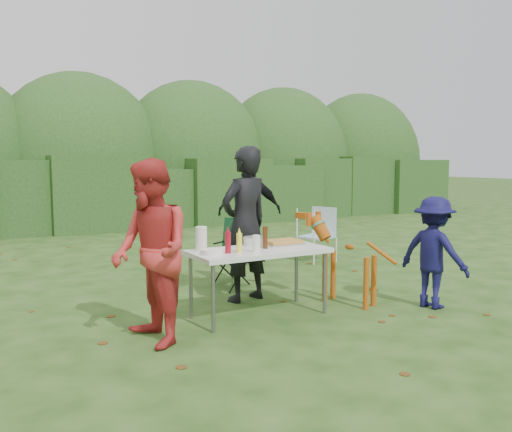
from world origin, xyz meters
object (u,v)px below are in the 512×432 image
beer_bottle (265,238)px  paper_towel_roll (201,239)px  folding_table (259,254)px  camping_chair (231,252)px  person_black_puffy (250,211)px  lawn_chair (316,234)px  mustard_bottle (239,243)px  dog (349,261)px  child (434,252)px  ketchup_bottle (228,243)px  person_cook (245,224)px  person_red_jacket (151,252)px

beer_bottle → paper_towel_roll: 0.70m
folding_table → camping_chair: bearing=74.5°
person_black_puffy → lawn_chair: size_ratio=1.91×
mustard_bottle → beer_bottle: (0.35, 0.07, 0.02)m
lawn_chair → paper_towel_roll: paper_towel_roll is taller
dog → paper_towel_roll: bearing=59.7°
camping_chair → beer_bottle: (-0.33, -1.45, 0.41)m
person_black_puffy → child: size_ratio=1.35×
lawn_chair → ketchup_bottle: size_ratio=4.12×
dog → ketchup_bottle: size_ratio=4.95×
person_cook → child: 2.21m
folding_table → person_red_jacket: bearing=-167.5°
person_red_jacket → lawn_chair: 4.57m
person_black_puffy → ketchup_bottle: 3.18m
person_red_jacket → lawn_chair: size_ratio=1.90×
person_cook → person_red_jacket: person_cook is taller
camping_chair → child: bearing=92.7°
person_black_puffy → lawn_chair: bearing=-172.6°
dog → mustard_bottle: size_ratio=5.44×
person_black_puffy → child: (0.59, -3.29, -0.22)m
folding_table → paper_towel_roll: 0.65m
beer_bottle → dog: bearing=-4.5°
person_cook → ketchup_bottle: size_ratio=8.45×
person_black_puffy → beer_bottle: (-1.26, -2.61, -0.01)m
person_red_jacket → lawn_chair: person_red_jacket is taller
person_cook → camping_chair: 0.94m
person_red_jacket → ketchup_bottle: person_red_jacket is taller
person_black_puffy → dog: (-0.16, -2.69, -0.35)m
lawn_chair → mustard_bottle: size_ratio=4.53×
child → person_black_puffy: bearing=-2.7°
person_cook → person_black_puffy: bearing=-133.9°
person_red_jacket → child: person_red_jacket is taller
ketchup_bottle → beer_bottle: size_ratio=0.92×
camping_chair → paper_towel_roll: paper_towel_roll is taller
child → beer_bottle: (-1.85, 0.68, 0.22)m
paper_towel_roll → lawn_chair: bearing=34.8°
person_cook → camping_chair: person_cook is taller
person_black_puffy → mustard_bottle: size_ratio=8.66×
camping_chair → paper_towel_roll: (-0.99, -1.26, 0.42)m
beer_bottle → paper_towel_roll: paper_towel_roll is taller
child → camping_chair: bearing=22.7°
child → person_cook: bearing=39.2°
lawn_chair → person_red_jacket: bearing=13.8°
person_cook → camping_chair: size_ratio=2.06×
folding_table → person_black_puffy: size_ratio=0.87×
person_cook → paper_towel_roll: size_ratio=7.15×
person_cook → beer_bottle: 0.68m
child → ketchup_bottle: size_ratio=5.83×
person_red_jacket → mustard_bottle: 1.05m
lawn_chair → beer_bottle: bearing=23.4°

